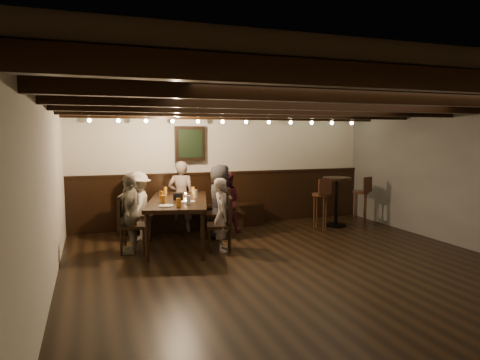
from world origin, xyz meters
name	(u,v)px	position (x,y,z in m)	size (l,w,h in m)	color
room	(231,181)	(-0.29, 2.21, 1.07)	(7.00, 7.00, 7.00)	black
dining_table	(178,203)	(-1.34, 2.01, 0.74)	(1.47, 2.32, 0.81)	black
chair_left_near	(141,224)	(-1.92, 2.62, 0.29)	(0.53, 0.53, 0.96)	black
chair_left_far	(133,235)	(-2.14, 1.75, 0.29)	(0.53, 0.53, 0.96)	black
chair_right_near	(219,222)	(-0.53, 2.26, 0.29)	(0.54, 0.54, 0.96)	black
chair_right_far	(221,234)	(-0.75, 1.39, 0.28)	(0.50, 0.50, 0.90)	black
person_bench_left	(134,203)	(-1.98, 3.10, 0.61)	(0.60, 0.39, 1.22)	#29292C
person_bench_centre	(181,196)	(-1.08, 3.02, 0.71)	(0.52, 0.34, 1.42)	gray
person_bench_right	(227,202)	(-0.24, 2.65, 0.61)	(0.59, 0.46, 1.21)	#561D25
person_left_near	(139,206)	(-1.95, 2.63, 0.63)	(0.82, 0.47, 1.27)	#B6AC9A
person_left_far	(130,214)	(-2.17, 1.75, 0.65)	(0.76, 0.32, 1.30)	gray
person_right_near	(220,201)	(-0.50, 2.26, 0.69)	(0.68, 0.44, 1.38)	#242326
person_right_far	(222,215)	(-0.72, 1.38, 0.61)	(0.45, 0.29, 1.22)	gray
pint_a	(165,191)	(-1.43, 2.75, 0.88)	(0.07, 0.07, 0.14)	#BF7219
pint_b	(193,191)	(-0.93, 2.57, 0.88)	(0.07, 0.07, 0.14)	#BF7219
pint_c	(161,195)	(-1.60, 2.18, 0.88)	(0.07, 0.07, 0.14)	#BF7219
pint_d	(196,194)	(-0.99, 2.12, 0.88)	(0.07, 0.07, 0.14)	silver
pint_e	(163,199)	(-1.66, 1.62, 0.88)	(0.07, 0.07, 0.14)	#BF7219
pint_f	(189,200)	(-1.28, 1.42, 0.88)	(0.07, 0.07, 0.14)	silver
pint_g	(179,203)	(-1.48, 1.22, 0.88)	(0.07, 0.07, 0.14)	#BF7219
plate_near	(166,206)	(-1.65, 1.36, 0.81)	(0.24, 0.24, 0.01)	white
plate_far	(188,202)	(-1.24, 1.67, 0.81)	(0.24, 0.24, 0.01)	white
condiment_caddy	(178,196)	(-1.35, 1.96, 0.87)	(0.15, 0.10, 0.12)	black
candle	(186,196)	(-1.14, 2.27, 0.83)	(0.05, 0.05, 0.05)	beige
high_top_table	(336,194)	(2.12, 2.43, 0.69)	(0.59, 0.59, 1.04)	black
bar_stool_left	(320,211)	(1.62, 2.23, 0.39)	(0.33, 0.35, 1.06)	#321B10
bar_stool_right	(361,208)	(2.62, 2.28, 0.39)	(0.37, 0.38, 1.06)	#321B10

